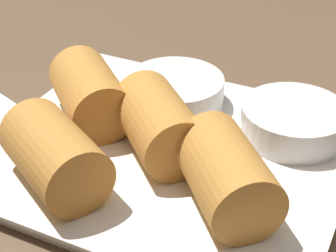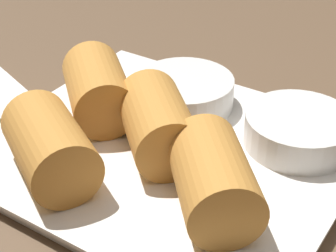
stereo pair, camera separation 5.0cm
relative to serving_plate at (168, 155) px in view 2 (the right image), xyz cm
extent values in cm
cube|color=brown|center=(1.18, 2.20, -1.76)|extent=(180.00, 140.00, 2.00)
cube|color=white|center=(0.00, 0.00, -0.16)|extent=(29.17, 25.57, 1.20)
cube|color=white|center=(0.00, 0.00, 0.59)|extent=(30.34, 26.59, 0.30)
cylinder|color=#C68438|center=(-0.43, -0.85, 3.53)|extent=(10.40, 10.26, 5.59)
sphere|color=#B23D2D|center=(-3.10, 1.67, 3.53)|extent=(3.63, 3.63, 3.63)
cylinder|color=#C68438|center=(-5.58, -8.26, 3.53)|extent=(10.61, 9.32, 5.59)
sphere|color=#B23D2D|center=(-8.77, -6.45, 3.53)|extent=(3.63, 3.63, 3.63)
cylinder|color=#C68438|center=(7.07, -4.77, 3.53)|extent=(10.19, 10.45, 5.59)
sphere|color=#B23D2D|center=(4.61, -2.04, 3.53)|extent=(3.63, 3.63, 3.63)
cylinder|color=#C68438|center=(-8.33, 0.99, 3.53)|extent=(10.46, 10.18, 5.59)
sphere|color=#6B9E47|center=(-11.07, 3.44, 3.53)|extent=(3.63, 3.63, 3.63)
cylinder|color=silver|center=(-2.61, 6.92, 2.16)|extent=(9.36, 9.36, 2.83)
cylinder|color=beige|center=(-2.61, 6.92, 3.32)|extent=(7.68, 7.68, 0.51)
cylinder|color=silver|center=(9.10, 6.64, 2.16)|extent=(9.36, 9.36, 2.83)
cylinder|color=beige|center=(9.10, 6.64, 3.32)|extent=(7.68, 7.68, 0.51)
camera|label=1|loc=(17.34, -35.57, 28.87)|focal=60.00mm
camera|label=2|loc=(21.69, -33.09, 28.87)|focal=60.00mm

